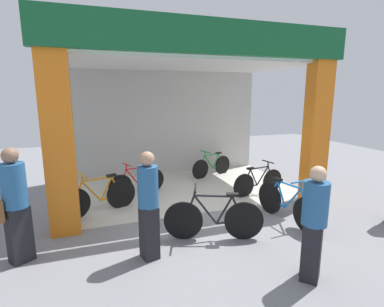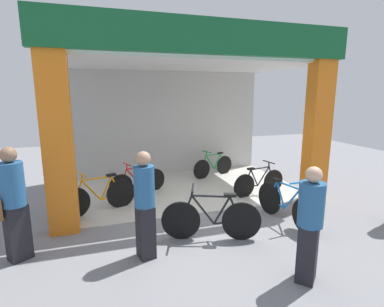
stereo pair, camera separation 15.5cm
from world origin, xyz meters
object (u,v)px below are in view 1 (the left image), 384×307
object	(u,v)px
bicycle_parked_0	(214,219)
bicycle_parked_1	(287,204)
pedestrian_3	(314,223)
pedestrian_1	(148,205)
pedestrian_0	(14,205)
bicycle_inside_2	(212,166)
bicycle_inside_1	(258,182)
bicycle_inside_3	(99,197)
bicycle_inside_0	(138,182)

from	to	relation	value
bicycle_parked_0	bicycle_parked_1	distance (m)	1.67
pedestrian_3	pedestrian_1	bearing A→B (deg)	147.47
pedestrian_0	bicycle_inside_2	bearing A→B (deg)	36.73
bicycle_inside_1	pedestrian_3	world-z (taller)	pedestrian_3
bicycle_inside_1	pedestrian_0	size ratio (longest dim) A/B	0.85
bicycle_inside_3	bicycle_inside_2	bearing A→B (deg)	29.14
bicycle_parked_1	pedestrian_1	bearing A→B (deg)	-171.66
bicycle_inside_3	pedestrian_1	bearing A→B (deg)	-71.87
bicycle_inside_3	pedestrian_0	distance (m)	2.07
bicycle_inside_3	bicycle_parked_1	bearing A→B (deg)	-25.19
bicycle_inside_3	pedestrian_1	xyz separation A→B (m)	(0.68, -2.08, 0.50)
bicycle_inside_0	bicycle_inside_3	bearing A→B (deg)	-135.98
pedestrian_1	bicycle_inside_2	bearing A→B (deg)	55.60
bicycle_inside_2	bicycle_parked_1	size ratio (longest dim) A/B	0.84
bicycle_inside_0	bicycle_parked_1	size ratio (longest dim) A/B	0.86
bicycle_inside_1	pedestrian_0	distance (m)	5.36
bicycle_inside_0	bicycle_parked_1	distance (m)	3.65
pedestrian_3	bicycle_parked_1	bearing A→B (deg)	63.53
pedestrian_0	pedestrian_3	size ratio (longest dim) A/B	1.10
bicycle_inside_2	bicycle_inside_3	size ratio (longest dim) A/B	0.89
bicycle_inside_2	pedestrian_1	size ratio (longest dim) A/B	0.85
bicycle_inside_1	bicycle_parked_1	distance (m)	1.66
pedestrian_0	pedestrian_1	xyz separation A→B (m)	(1.91, -0.52, -0.05)
bicycle_inside_1	pedestrian_3	size ratio (longest dim) A/B	0.94
pedestrian_0	pedestrian_1	world-z (taller)	pedestrian_0
bicycle_parked_0	bicycle_parked_1	world-z (taller)	bicycle_parked_0
bicycle_inside_0	pedestrian_3	size ratio (longest dim) A/B	0.91
bicycle_parked_1	pedestrian_0	world-z (taller)	pedestrian_0
bicycle_inside_3	bicycle_parked_1	size ratio (longest dim) A/B	0.94
bicycle_inside_0	pedestrian_3	xyz separation A→B (m)	(1.72, -4.30, 0.50)
bicycle_parked_1	bicycle_inside_2	bearing A→B (deg)	92.06
bicycle_inside_0	pedestrian_0	distance (m)	3.39
bicycle_parked_1	pedestrian_1	size ratio (longest dim) A/B	1.01
bicycle_inside_3	bicycle_parked_0	world-z (taller)	bicycle_parked_0
bicycle_inside_2	bicycle_parked_0	xyz separation A→B (m)	(-1.53, -3.76, 0.05)
pedestrian_0	pedestrian_1	bearing A→B (deg)	-15.22
bicycle_inside_3	bicycle_parked_1	xyz separation A→B (m)	(3.54, -1.66, 0.01)
pedestrian_0	pedestrian_1	distance (m)	1.98
bicycle_inside_1	bicycle_inside_2	distance (m)	1.99
bicycle_inside_3	pedestrian_3	world-z (taller)	pedestrian_3
bicycle_inside_0	pedestrian_0	size ratio (longest dim) A/B	0.82
bicycle_inside_2	bicycle_parked_1	xyz separation A→B (m)	(0.13, -3.56, 0.04)
bicycle_parked_0	pedestrian_3	distance (m)	1.77
bicycle_inside_1	bicycle_inside_2	xyz separation A→B (m)	(-0.47, 1.94, -0.00)
bicycle_inside_0	bicycle_parked_0	size ratio (longest dim) A/B	0.88
bicycle_inside_2	bicycle_inside_0	bearing A→B (deg)	-158.49
bicycle_inside_1	pedestrian_3	xyz separation A→B (m)	(-1.18, -3.33, 0.50)
bicycle_inside_1	bicycle_inside_3	bearing A→B (deg)	179.45
bicycle_inside_3	bicycle_parked_1	distance (m)	3.91
bicycle_inside_2	pedestrian_3	distance (m)	5.34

